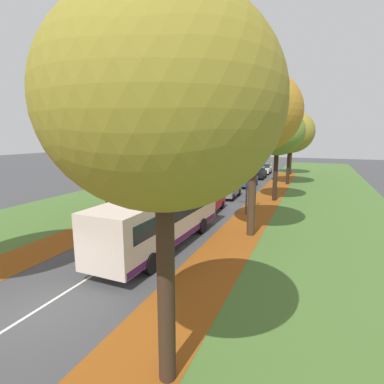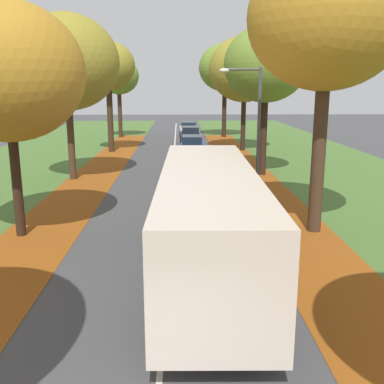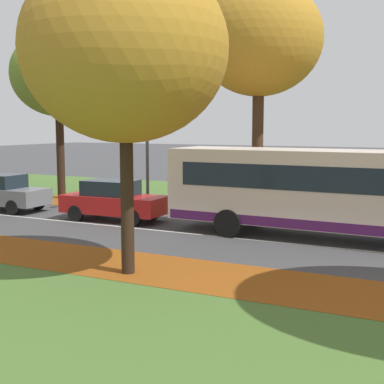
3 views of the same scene
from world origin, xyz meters
name	(u,v)px [view 1 (image 1 of 3)]	position (x,y,z in m)	size (l,w,h in m)	color
ground_plane	(33,313)	(0.00, 0.00, 0.00)	(160.00, 160.00, 0.00)	#424244
grass_verge_left	(132,193)	(-9.20, 20.00, 0.00)	(12.00, 90.00, 0.01)	#476B2D
leaf_litter_left	(138,209)	(-4.60, 14.00, 0.01)	(2.80, 60.00, 0.00)	#8C4714
grass_verge_right	(318,209)	(9.20, 20.00, 0.00)	(12.00, 90.00, 0.01)	#476B2D
leaf_litter_right	(248,221)	(4.60, 14.00, 0.01)	(2.80, 60.00, 0.00)	#8C4714
road_centre_line	(214,200)	(0.00, 20.00, 0.00)	(0.12, 80.00, 0.01)	silver
tree_left_near	(105,142)	(-5.26, 10.98, 5.63)	(5.11, 5.11, 7.94)	black
tree_left_mid	(164,132)	(-5.67, 20.90, 6.42)	(5.71, 5.71, 9.01)	#422D1E
tree_left_far	(206,131)	(-5.09, 31.90, 6.64)	(4.20, 4.20, 8.60)	#382619
tree_left_distant	(225,135)	(-5.67, 42.57, 6.11)	(4.07, 4.07, 8.00)	#382619
tree_right_nearest	(163,104)	(5.64, -0.73, 6.73)	(5.16, 5.16, 9.09)	#382619
tree_right_near	(255,113)	(5.32, 11.18, 7.36)	(5.32, 5.32, 9.79)	#422D1E
tree_right_mid	(278,132)	(5.37, 21.96, 6.37)	(4.80, 4.80, 8.57)	black
tree_right_far	(290,132)	(5.64, 32.34, 6.46)	(5.72, 5.72, 9.05)	black
tree_right_distant	(292,129)	(5.08, 42.43, 6.96)	(5.28, 5.28, 9.38)	black
streetlamp_right	(243,166)	(3.67, 15.90, 3.74)	(1.89, 0.28, 6.00)	#47474C
bus	(162,216)	(1.17, 7.46, 1.70)	(2.84, 10.46, 2.98)	beige
car_red_lead	(209,201)	(1.01, 15.71, 0.81)	(1.90, 4.26, 1.62)	#B21919
car_grey_following	(229,189)	(0.98, 21.67, 0.81)	(1.85, 4.23, 1.62)	slate
car_blue_third_in_line	(247,180)	(1.35, 28.54, 0.81)	(1.94, 4.28, 1.62)	#233D9E
car_black_fourth_in_line	(259,173)	(1.41, 36.14, 0.81)	(1.83, 4.23, 1.62)	black
car_white_trailing	(265,169)	(1.36, 41.69, 0.81)	(1.86, 4.24, 1.62)	silver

